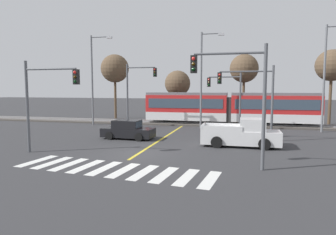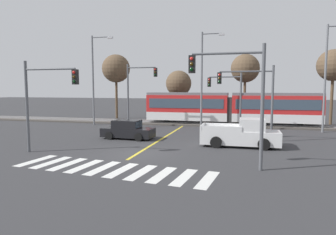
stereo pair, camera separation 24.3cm
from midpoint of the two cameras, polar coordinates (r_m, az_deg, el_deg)
name	(u,v)px [view 2 (the right image)]	position (r m, az deg, el deg)	size (l,w,h in m)	color
ground_plane	(137,154)	(18.96, -5.50, -6.88)	(200.00, 200.00, 0.00)	#333335
track_bed	(186,123)	(34.32, 3.65, -1.11)	(120.00, 4.00, 0.18)	#4C4742
rail_near	(185,123)	(33.60, 3.43, -1.02)	(120.00, 0.08, 0.10)	#939399
rail_far	(187,121)	(35.01, 3.87, -0.75)	(120.00, 0.08, 0.10)	#939399
light_rail_tram	(230,107)	(33.59, 11.94, 1.99)	(18.50, 2.64, 3.43)	silver
crosswalk_stripe_0	(36,161)	(18.61, -23.46, -7.54)	(0.56, 2.80, 0.01)	silver
crosswalk_stripe_1	(52,162)	(17.87, -20.91, -7.98)	(0.56, 2.80, 0.01)	silver
crosswalk_stripe_2	(68,164)	(17.17, -18.15, -8.44)	(0.56, 2.80, 0.01)	silver
crosswalk_stripe_3	(85,166)	(16.51, -15.15, -8.91)	(0.56, 2.80, 0.01)	silver
crosswalk_stripe_4	(103,168)	(15.90, -11.91, -9.39)	(0.56, 2.80, 0.01)	silver
crosswalk_stripe_5	(121,170)	(15.35, -8.40, -9.88)	(0.56, 2.80, 0.01)	silver
crosswalk_stripe_6	(141,172)	(14.86, -4.64, -10.36)	(0.56, 2.80, 0.01)	silver
crosswalk_stripe_7	(162,175)	(14.43, -0.63, -10.83)	(0.56, 2.80, 0.01)	silver
crosswalk_stripe_8	(184,177)	(14.08, 3.61, -11.26)	(0.56, 2.80, 0.01)	silver
crosswalk_stripe_9	(208,180)	(13.81, 8.06, -11.65)	(0.56, 2.80, 0.01)	silver
lane_centre_line	(163,138)	(24.77, -0.62, -3.90)	(0.20, 15.81, 0.01)	gold
sedan_crossing	(128,130)	(24.50, -7.38, -2.40)	(4.27, 2.05, 1.52)	black
pickup_truck	(242,135)	(21.68, 14.19, -3.18)	(5.41, 2.25, 1.98)	silver
traffic_light_near_right	(237,88)	(15.32, 13.45, 5.56)	(3.75, 0.38, 6.23)	#515459
traffic_light_far_right	(229,93)	(29.34, 11.74, 4.67)	(3.25, 0.38, 5.56)	#515459
traffic_light_near_left	(44,93)	(20.15, -22.23, 4.35)	(3.75, 0.38, 5.80)	#515459
traffic_light_far_left	(137,86)	(31.06, -5.69, 5.97)	(3.25, 0.38, 6.57)	#515459
traffic_light_mid_right	(252,91)	(23.99, 16.07, 4.88)	(4.25, 0.38, 5.82)	#515459
street_lamp_west	(95,75)	(34.44, -13.58, 7.88)	(2.55, 0.28, 9.84)	slate
street_lamp_centre	(204,75)	(30.49, 7.03, 8.07)	(2.31, 0.28, 9.65)	slate
street_lamp_east	(327,73)	(31.20, 28.28, 7.51)	(2.07, 0.28, 9.83)	slate
bare_tree_far_west	(116,69)	(41.44, -9.70, 9.12)	(3.77, 3.77, 8.63)	brown
bare_tree_west	(179,84)	(40.27, 2.21, 6.47)	(3.42, 3.42, 6.46)	brown
bare_tree_east	(245,69)	(39.00, 14.67, 8.98)	(3.55, 3.55, 8.34)	brown
bare_tree_far_east	(333,66)	(38.57, 29.14, 8.62)	(3.53, 3.53, 8.42)	brown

